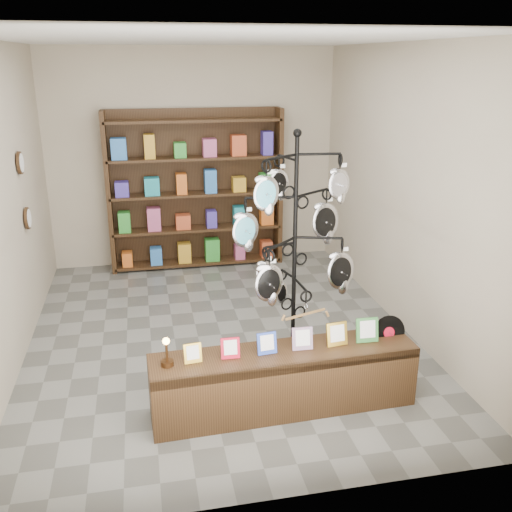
% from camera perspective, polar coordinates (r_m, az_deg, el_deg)
% --- Properties ---
extents(ground, '(5.00, 5.00, 0.00)m').
position_cam_1_polar(ground, '(6.25, -3.52, -7.84)').
color(ground, slate).
rests_on(ground, ground).
extents(room_envelope, '(5.00, 5.00, 5.00)m').
position_cam_1_polar(room_envelope, '(5.66, -3.91, 9.11)').
color(room_envelope, '#B6AB92').
rests_on(room_envelope, ground).
extents(display_tree, '(1.18, 1.16, 2.28)m').
position_cam_1_polar(display_tree, '(5.11, 3.92, 1.82)').
color(display_tree, black).
rests_on(display_tree, ground).
extents(front_shelf, '(2.24, 0.54, 0.79)m').
position_cam_1_polar(front_shelf, '(4.91, 2.82, -12.25)').
color(front_shelf, black).
rests_on(front_shelf, ground).
extents(back_shelving, '(2.42, 0.36, 2.20)m').
position_cam_1_polar(back_shelving, '(8.06, -6.03, 6.11)').
color(back_shelving, black).
rests_on(back_shelving, ground).
extents(wall_clocks, '(0.03, 0.24, 0.84)m').
position_cam_1_polar(wall_clocks, '(6.58, -22.20, 6.04)').
color(wall_clocks, black).
rests_on(wall_clocks, ground).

